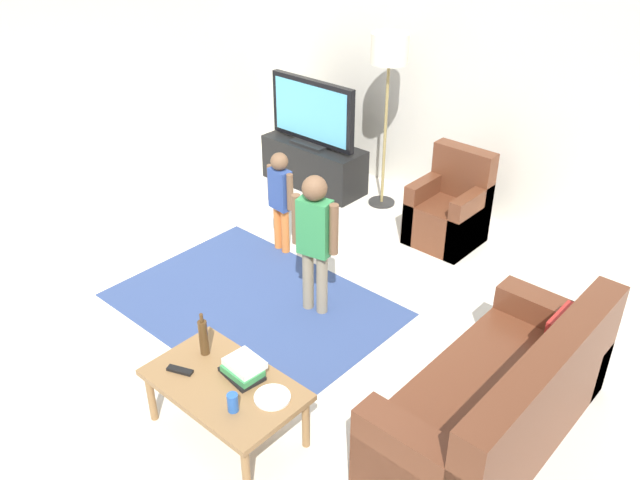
# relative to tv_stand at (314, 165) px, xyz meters

# --- Properties ---
(ground) EXTENTS (7.80, 7.80, 0.00)m
(ground) POSITION_rel_tv_stand_xyz_m (1.61, -2.30, -0.24)
(ground) COLOR beige
(wall_back) EXTENTS (6.00, 0.12, 2.70)m
(wall_back) POSITION_rel_tv_stand_xyz_m (1.61, 0.70, 1.11)
(wall_back) COLOR silver
(wall_back) RESTS_ON ground
(wall_left) EXTENTS (0.12, 6.00, 2.70)m
(wall_left) POSITION_rel_tv_stand_xyz_m (-1.39, -2.30, 1.11)
(wall_left) COLOR silver
(wall_left) RESTS_ON ground
(area_rug) EXTENTS (2.20, 1.60, 0.01)m
(area_rug) POSITION_rel_tv_stand_xyz_m (1.17, -2.03, -0.24)
(area_rug) COLOR #33477A
(area_rug) RESTS_ON ground
(tv_stand) EXTENTS (1.20, 0.44, 0.50)m
(tv_stand) POSITION_rel_tv_stand_xyz_m (0.00, 0.00, 0.00)
(tv_stand) COLOR black
(tv_stand) RESTS_ON ground
(tv) EXTENTS (1.10, 0.28, 0.71)m
(tv) POSITION_rel_tv_stand_xyz_m (-0.00, -0.02, 0.60)
(tv) COLOR black
(tv) RESTS_ON tv_stand
(couch) EXTENTS (0.80, 1.80, 0.86)m
(couch) POSITION_rel_tv_stand_xyz_m (3.39, -1.99, 0.05)
(couch) COLOR brown
(couch) RESTS_ON ground
(armchair) EXTENTS (0.60, 0.60, 0.90)m
(armchair) POSITION_rel_tv_stand_xyz_m (1.78, -0.04, 0.05)
(armchair) COLOR brown
(armchair) RESTS_ON ground
(floor_lamp) EXTENTS (0.36, 0.36, 1.78)m
(floor_lamp) POSITION_rel_tv_stand_xyz_m (0.84, 0.15, 1.30)
(floor_lamp) COLOR #262626
(floor_lamp) RESTS_ON ground
(child_near_tv) EXTENTS (0.33, 0.16, 0.98)m
(child_near_tv) POSITION_rel_tv_stand_xyz_m (0.72, -1.24, 0.34)
(child_near_tv) COLOR orange
(child_near_tv) RESTS_ON ground
(child_center) EXTENTS (0.39, 0.19, 1.19)m
(child_center) POSITION_rel_tv_stand_xyz_m (1.59, -1.73, 0.47)
(child_center) COLOR gray
(child_center) RESTS_ON ground
(coffee_table) EXTENTS (1.00, 0.60, 0.42)m
(coffee_table) POSITION_rel_tv_stand_xyz_m (2.06, -3.09, 0.13)
(coffee_table) COLOR olive
(coffee_table) RESTS_ON ground
(book_stack) EXTENTS (0.29, 0.23, 0.11)m
(book_stack) POSITION_rel_tv_stand_xyz_m (2.11, -2.97, 0.23)
(book_stack) COLOR black
(book_stack) RESTS_ON coffee_table
(bottle) EXTENTS (0.06, 0.06, 0.31)m
(bottle) POSITION_rel_tv_stand_xyz_m (1.76, -2.99, 0.31)
(bottle) COLOR #4C3319
(bottle) RESTS_ON coffee_table
(tv_remote) EXTENTS (0.18, 0.11, 0.02)m
(tv_remote) POSITION_rel_tv_stand_xyz_m (1.78, -3.21, 0.19)
(tv_remote) COLOR black
(tv_remote) RESTS_ON coffee_table
(soda_can) EXTENTS (0.07, 0.07, 0.12)m
(soda_can) POSITION_rel_tv_stand_xyz_m (2.28, -3.21, 0.24)
(soda_can) COLOR #2659B2
(soda_can) RESTS_ON coffee_table
(plate) EXTENTS (0.22, 0.22, 0.02)m
(plate) POSITION_rel_tv_stand_xyz_m (2.38, -2.99, 0.18)
(plate) COLOR white
(plate) RESTS_ON coffee_table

